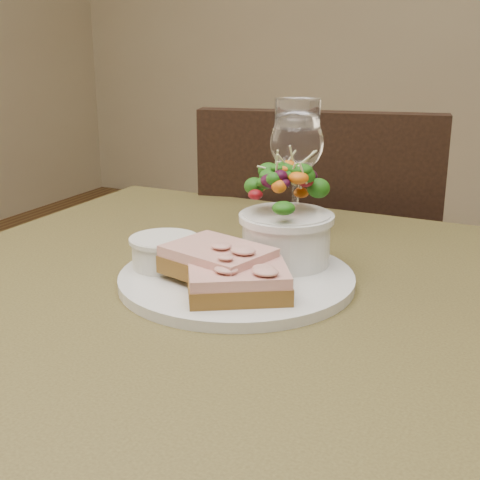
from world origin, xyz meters
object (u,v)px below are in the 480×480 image
at_px(cafe_table, 226,373).
at_px(sandwich_back, 218,261).
at_px(dinner_plate, 237,278).
at_px(sandwich_front, 238,282).
at_px(salad_bowl, 287,215).
at_px(chair_far, 318,383).
at_px(ramekin, 165,250).
at_px(wine_glass, 297,146).

bearing_deg(cafe_table, sandwich_back, -177.49).
relative_size(dinner_plate, sandwich_front, 2.08).
height_order(cafe_table, salad_bowl, salad_bowl).
height_order(chair_far, sandwich_front, chair_far).
height_order(cafe_table, ramekin, ramekin).
height_order(cafe_table, sandwich_back, sandwich_back).
bearing_deg(chair_far, wine_glass, 87.81).
xyz_separation_m(cafe_table, dinner_plate, (-0.00, 0.03, 0.11)).
xyz_separation_m(dinner_plate, sandwich_front, (0.03, -0.06, 0.02)).
xyz_separation_m(chair_far, dinner_plate, (0.09, -0.59, 0.46)).
distance_m(chair_far, salad_bowl, 0.76).
height_order(dinner_plate, sandwich_back, sandwich_back).
xyz_separation_m(chair_far, sandwich_front, (0.12, -0.65, 0.48)).
bearing_deg(wine_glass, sandwich_back, -87.70).
xyz_separation_m(ramekin, salad_bowl, (0.12, 0.07, 0.04)).
distance_m(cafe_table, salad_bowl, 0.20).
relative_size(ramekin, wine_glass, 0.44).
bearing_deg(sandwich_front, salad_bowl, 55.48).
relative_size(sandwich_front, salad_bowl, 1.03).
relative_size(sandwich_front, ramekin, 1.72).
distance_m(dinner_plate, salad_bowl, 0.10).
xyz_separation_m(dinner_plate, salad_bowl, (0.04, 0.06, 0.07)).
bearing_deg(cafe_table, ramekin, 170.52).
distance_m(chair_far, sandwich_back, 0.80).
distance_m(sandwich_front, salad_bowl, 0.13).
xyz_separation_m(salad_bowl, wine_glass, (-0.05, 0.17, 0.05)).
distance_m(dinner_plate, sandwich_front, 0.07).
distance_m(ramekin, wine_glass, 0.27).
bearing_deg(chair_far, cafe_table, 84.70).
bearing_deg(cafe_table, sandwich_front, -43.57).
height_order(dinner_plate, ramekin, ramekin).
bearing_deg(dinner_plate, chair_far, 99.04).
xyz_separation_m(sandwich_front, salad_bowl, (0.01, 0.12, 0.04)).
height_order(sandwich_front, wine_glass, wine_glass).
xyz_separation_m(sandwich_back, salad_bowl, (0.04, 0.09, 0.04)).
bearing_deg(sandwich_back, cafe_table, 17.29).
xyz_separation_m(sandwich_back, ramekin, (-0.08, 0.02, -0.00)).
distance_m(cafe_table, sandwich_front, 0.13).
xyz_separation_m(cafe_table, sandwich_front, (0.03, -0.03, 0.13)).
distance_m(sandwich_back, salad_bowl, 0.11).
xyz_separation_m(cafe_table, sandwich_back, (-0.01, -0.00, 0.14)).
height_order(chair_far, wine_glass, wine_glass).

